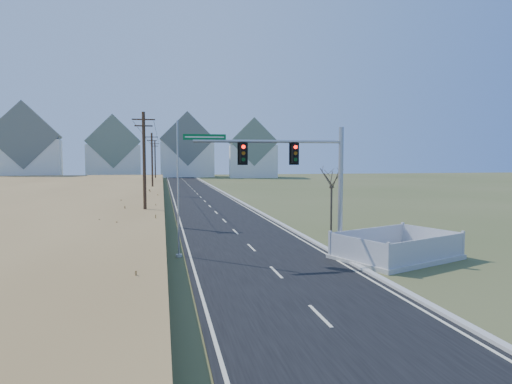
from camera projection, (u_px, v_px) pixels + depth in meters
The scene contains 16 objects.
ground at pixel (267, 264), 23.12m from camera, with size 260.00×260.00×0.00m, color #454F26.
road at pixel (195, 192), 71.96m from camera, with size 8.00×180.00×0.06m, color black.
curb at pixel (222, 191), 72.79m from camera, with size 0.30×180.00×0.18m, color #B2AFA8.
reed_marsh at pixel (9, 196), 57.31m from camera, with size 38.00×110.00×1.30m, color tan.
utility_pole_near at pixel (144, 167), 36.12m from camera, with size 1.80×0.26×9.00m.
utility_pole_mid at pixel (152, 163), 65.42m from camera, with size 1.80×0.26×9.00m.
utility_pole_far at pixel (155, 162), 94.72m from camera, with size 1.80×0.26×9.00m.
condo_nw at pixel (26, 149), 112.57m from camera, with size 17.69×13.38×19.05m.
condo_nnw at pixel (114, 153), 124.47m from camera, with size 14.93×11.17×17.03m.
condo_n at pixel (187, 151), 132.36m from camera, with size 15.27×10.20×18.54m.
condo_ne at pixel (253, 153), 128.23m from camera, with size 14.12×10.51×16.52m.
traffic_signal_mast at pixel (308, 177), 24.72m from camera, with size 8.85×0.60×7.04m.
fence_enclosure at pixel (396, 254), 24.21m from camera, with size 7.28×6.19×1.41m.
open_sign at pixel (354, 247), 25.65m from camera, with size 0.46×0.32×0.64m.
flagpole at pixel (178, 203), 24.51m from camera, with size 0.33×0.33×7.35m.
bare_tree at pixel (332, 176), 33.24m from camera, with size 1.89×1.89×5.00m.
Camera 1 is at (-5.13, -22.22, 5.33)m, focal length 32.00 mm.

